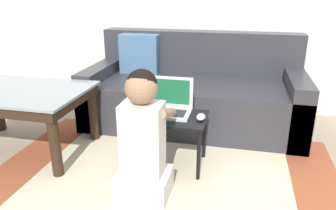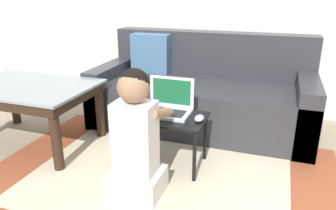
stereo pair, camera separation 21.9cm
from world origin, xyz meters
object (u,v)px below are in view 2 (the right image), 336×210
(couch, at_px, (202,94))
(person_seated, at_px, (136,139))
(coffee_table, at_px, (28,94))
(computer_mouse, at_px, (199,118))
(laptop, at_px, (168,107))
(laptop_desk, at_px, (167,123))

(couch, distance_m, person_seated, 1.20)
(couch, xyz_separation_m, person_seated, (-0.10, -1.19, 0.09))
(couch, distance_m, coffee_table, 1.43)
(couch, relative_size, computer_mouse, 17.66)
(coffee_table, relative_size, person_seated, 1.28)
(laptop, distance_m, person_seated, 0.44)
(laptop_desk, bearing_deg, person_seated, -98.58)
(computer_mouse, distance_m, person_seated, 0.46)
(laptop_desk, xyz_separation_m, computer_mouse, (0.22, -0.00, 0.07))
(couch, height_order, laptop_desk, couch)
(coffee_table, height_order, laptop, laptop)
(couch, xyz_separation_m, coffee_table, (-1.15, -0.84, 0.14))
(couch, height_order, person_seated, couch)
(laptop, bearing_deg, couch, 85.33)
(coffee_table, distance_m, person_seated, 1.11)
(coffee_table, distance_m, laptop, 1.09)
(computer_mouse, bearing_deg, couch, 101.96)
(couch, bearing_deg, computer_mouse, -78.04)
(laptop_desk, height_order, laptop, laptop)
(laptop_desk, height_order, person_seated, person_seated)
(coffee_table, xyz_separation_m, person_seated, (1.05, -0.35, -0.05))
(laptop, bearing_deg, laptop_desk, -75.03)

